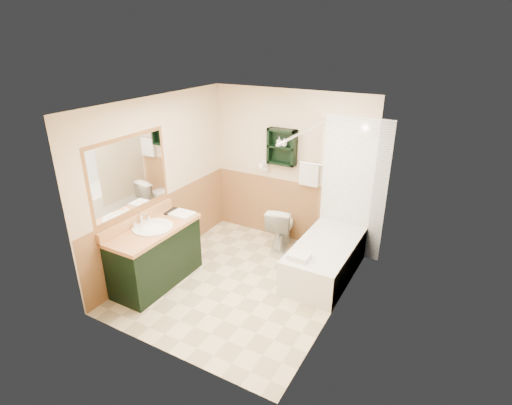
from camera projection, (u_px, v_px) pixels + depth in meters
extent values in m
plane|color=beige|center=(241.00, 282.00, 5.45)|extent=(3.00, 3.00, 0.00)
cube|color=beige|center=(290.00, 168.00, 6.20)|extent=(2.60, 0.04, 2.40)
cube|color=beige|center=(159.00, 183.00, 5.57)|extent=(0.04, 3.00, 2.40)
cube|color=beige|center=(342.00, 224.00, 4.39)|extent=(0.04, 3.00, 2.40)
cube|color=white|center=(238.00, 102.00, 4.50)|extent=(2.60, 3.00, 0.04)
cube|color=black|center=(282.00, 147.00, 6.02)|extent=(0.45, 0.15, 0.55)
cylinder|color=silver|center=(305.00, 131.00, 5.03)|extent=(0.03, 1.60, 0.03)
cube|color=black|center=(156.00, 255.00, 5.31)|extent=(0.59, 1.29, 0.82)
cube|color=silver|center=(325.00, 259.00, 5.53)|extent=(0.74, 1.50, 0.49)
imported|color=silver|center=(281.00, 226.00, 6.27)|extent=(0.52, 0.75, 0.67)
cube|color=silver|center=(182.00, 214.00, 5.48)|extent=(0.31, 0.24, 0.04)
imported|color=black|center=(167.00, 203.00, 5.57)|extent=(0.18, 0.04, 0.24)
cube|color=silver|center=(299.00, 256.00, 5.05)|extent=(0.26, 0.22, 0.07)
imported|color=silver|center=(279.00, 144.00, 6.01)|extent=(0.07, 0.14, 0.06)
imported|color=silver|center=(284.00, 143.00, 5.97)|extent=(0.12, 0.14, 0.09)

